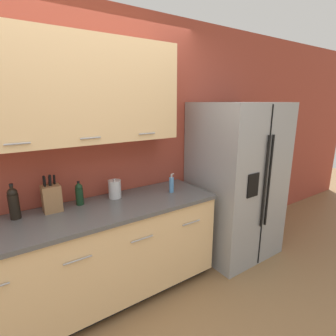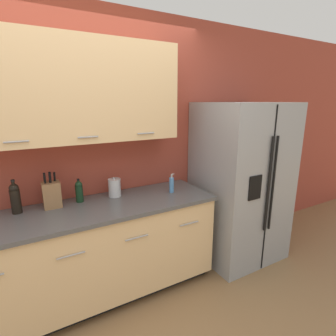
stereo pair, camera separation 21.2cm
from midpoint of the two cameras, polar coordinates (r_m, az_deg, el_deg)
name	(u,v)px [view 2 (the right image)]	position (r m, az deg, el deg)	size (l,w,h in m)	color
wall_back	(81,139)	(2.46, -16.17, 6.00)	(10.00, 0.39, 2.60)	#993D2D
counter_unit	(97,252)	(2.53, -12.81, -17.51)	(2.17, 0.64, 0.90)	black
refrigerator	(240,182)	(3.10, 17.40, -3.06)	(0.92, 0.81, 1.76)	gray
knife_block	(52,194)	(2.38, -21.70, -5.37)	(0.14, 0.12, 0.32)	olive
wine_bottle	(15,198)	(2.38, -28.14, -5.77)	(0.08, 0.08, 0.28)	black
soap_dispenser	(172,185)	(2.59, 3.13, -3.68)	(0.05, 0.05, 0.19)	#4C7FB2
oil_bottle	(79,191)	(2.44, -16.45, -4.85)	(0.07, 0.07, 0.21)	black
steel_canister	(115,188)	(2.51, -9.21, -4.25)	(0.12, 0.12, 0.19)	#B7B7BA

